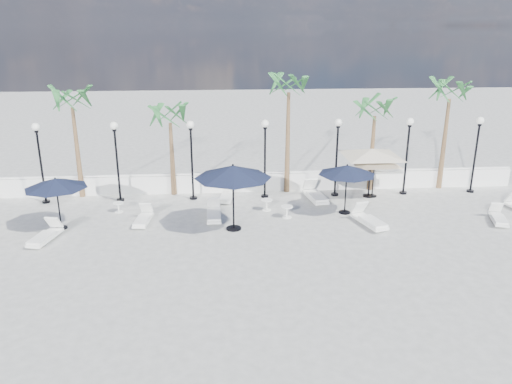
{
  "coord_description": "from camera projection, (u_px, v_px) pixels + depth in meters",
  "views": [
    {
      "loc": [
        -2.2,
        -16.65,
        8.03
      ],
      "look_at": [
        -0.71,
        2.84,
        1.5
      ],
      "focal_mm": 35.0,
      "sensor_mm": 36.0,
      "label": 1
    }
  ],
  "objects": [
    {
      "name": "lounger_5",
      "position": [
        369.0,
        220.0,
        21.06
      ],
      "size": [
        1.19,
        2.09,
        0.75
      ],
      "rotation": [
        0.0,
        0.0,
        0.29
      ],
      "color": "white",
      "rests_on": "ground"
    },
    {
      "name": "side_table_2",
      "position": [
        267.0,
        204.0,
        22.75
      ],
      "size": [
        0.53,
        0.53,
        0.52
      ],
      "color": "white",
      "rests_on": "ground"
    },
    {
      "name": "lamppost_3",
      "position": [
        265.0,
        148.0,
        23.81
      ],
      "size": [
        0.36,
        0.36,
        3.84
      ],
      "color": "black",
      "rests_on": "ground"
    },
    {
      "name": "parasol_navy_mid",
      "position": [
        233.0,
        172.0,
        19.94
      ],
      "size": [
        3.13,
        3.13,
        2.81
      ],
      "color": "black",
      "rests_on": "ground"
    },
    {
      "name": "lounger_4",
      "position": [
        226.0,
        196.0,
        24.13
      ],
      "size": [
        0.77,
        1.73,
        0.63
      ],
      "rotation": [
        0.0,
        0.0,
        -0.14
      ],
      "color": "white",
      "rests_on": "ground"
    },
    {
      "name": "balustrade",
      "position": [
        263.0,
        182.0,
        25.4
      ],
      "size": [
        26.0,
        0.3,
        1.01
      ],
      "color": "white",
      "rests_on": "ground"
    },
    {
      "name": "parasol_navy_left",
      "position": [
        56.0,
        184.0,
        20.18
      ],
      "size": [
        2.52,
        2.52,
        2.23
      ],
      "color": "black",
      "rests_on": "ground"
    },
    {
      "name": "palm_0",
      "position": [
        72.0,
        105.0,
        23.27
      ],
      "size": [
        2.6,
        2.6,
        5.5
      ],
      "color": "brown",
      "rests_on": "ground"
    },
    {
      "name": "lamppost_0",
      "position": [
        39.0,
        152.0,
        23.05
      ],
      "size": [
        0.36,
        0.36,
        3.84
      ],
      "color": "black",
      "rests_on": "ground"
    },
    {
      "name": "palm_2",
      "position": [
        289.0,
        90.0,
        23.82
      ],
      "size": [
        2.6,
        2.6,
        6.1
      ],
      "color": "brown",
      "rests_on": "ground"
    },
    {
      "name": "lounger_2",
      "position": [
        214.0,
        214.0,
        21.78
      ],
      "size": [
        0.64,
        1.87,
        0.7
      ],
      "rotation": [
        0.0,
        0.0,
        0.02
      ],
      "color": "white",
      "rests_on": "ground"
    },
    {
      "name": "palm_1",
      "position": [
        170.0,
        120.0,
        23.84
      ],
      "size": [
        2.6,
        2.6,
        4.7
      ],
      "color": "brown",
      "rests_on": "ground"
    },
    {
      "name": "ground",
      "position": [
        281.0,
        254.0,
        18.45
      ],
      "size": [
        100.0,
        100.0,
        0.0
      ],
      "primitive_type": "plane",
      "color": "gray",
      "rests_on": "ground"
    },
    {
      "name": "lamppost_6",
      "position": [
        477.0,
        144.0,
        24.57
      ],
      "size": [
        0.36,
        0.36,
        3.84
      ],
      "color": "black",
      "rests_on": "ground"
    },
    {
      "name": "parasol_cream_sq_a",
      "position": [
        372.0,
        149.0,
        23.92
      ],
      "size": [
        5.3,
        5.3,
        2.6
      ],
      "color": "black",
      "rests_on": "ground"
    },
    {
      "name": "side_table_0",
      "position": [
        119.0,
        206.0,
        22.53
      ],
      "size": [
        0.47,
        0.47,
        0.46
      ],
      "color": "white",
      "rests_on": "ground"
    },
    {
      "name": "lounger_0",
      "position": [
        143.0,
        218.0,
        21.28
      ],
      "size": [
        0.71,
        1.75,
        0.64
      ],
      "rotation": [
        0.0,
        0.0,
        -0.09
      ],
      "color": "white",
      "rests_on": "ground"
    },
    {
      "name": "lounger_6",
      "position": [
        498.0,
        217.0,
        21.4
      ],
      "size": [
        1.02,
        1.75,
        0.63
      ],
      "rotation": [
        0.0,
        0.0,
        -0.31
      ],
      "color": "white",
      "rests_on": "ground"
    },
    {
      "name": "side_table_1",
      "position": [
        287.0,
        211.0,
        21.88
      ],
      "size": [
        0.54,
        0.54,
        0.52
      ],
      "color": "white",
      "rests_on": "ground"
    },
    {
      "name": "palm_3",
      "position": [
        375.0,
        113.0,
        24.5
      ],
      "size": [
        2.6,
        2.6,
        4.9
      ],
      "color": "brown",
      "rests_on": "ground"
    },
    {
      "name": "lamppost_2",
      "position": [
        191.0,
        149.0,
        23.56
      ],
      "size": [
        0.36,
        0.36,
        3.84
      ],
      "color": "black",
      "rests_on": "ground"
    },
    {
      "name": "lamppost_5",
      "position": [
        408.0,
        145.0,
        24.32
      ],
      "size": [
        0.36,
        0.36,
        3.84
      ],
      "color": "black",
      "rests_on": "ground"
    },
    {
      "name": "lamppost_4",
      "position": [
        337.0,
        147.0,
        24.06
      ],
      "size": [
        0.36,
        0.36,
        3.84
      ],
      "color": "black",
      "rests_on": "ground"
    },
    {
      "name": "lamppost_1",
      "position": [
        116.0,
        150.0,
        23.31
      ],
      "size": [
        0.36,
        0.36,
        3.84
      ],
      "color": "black",
      "rests_on": "ground"
    },
    {
      "name": "lounger_3",
      "position": [
        315.0,
        195.0,
        24.09
      ],
      "size": [
        0.99,
        2.18,
        0.79
      ],
      "rotation": [
        0.0,
        0.0,
        0.15
      ],
      "color": "white",
      "rests_on": "ground"
    },
    {
      "name": "parasol_cream_sq_b",
      "position": [
        375.0,
        158.0,
        24.07
      ],
      "size": [
        4.26,
        4.26,
        2.13
      ],
      "color": "black",
      "rests_on": "ground"
    },
    {
      "name": "parasol_navy_right",
      "position": [
        347.0,
        170.0,
        21.89
      ],
      "size": [
        2.55,
        2.55,
        2.28
      ],
      "color": "black",
      "rests_on": "ground"
    },
    {
      "name": "lounger_1",
      "position": [
        45.0,
        236.0,
        19.51
      ],
      "size": [
        0.99,
        1.93,
        0.69
      ],
      "rotation": [
        0.0,
        0.0,
        -0.22
      ],
      "color": "white",
      "rests_on": "ground"
    },
    {
      "name": "palm_4",
      "position": [
        450.0,
        96.0,
        24.52
      ],
      "size": [
        2.6,
        2.6,
        5.7
      ],
      "color": "brown",
      "rests_on": "ground"
    }
  ]
}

